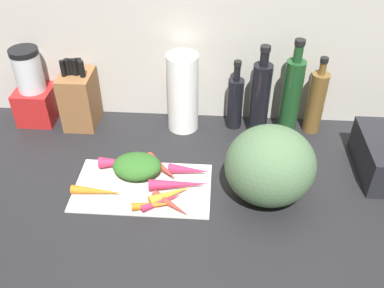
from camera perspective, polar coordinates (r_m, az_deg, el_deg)
ground_plane at (r=129.97cm, az=-0.87°, el=-5.77°), size 170.00×80.00×3.00cm
wall_back at (r=144.77cm, az=0.26°, el=14.13°), size 170.00×3.00×60.00cm
cutting_board at (r=128.18cm, az=-6.57°, el=-5.67°), size 40.12×22.73×0.80cm
carrot_0 at (r=122.64cm, az=-2.87°, el=-6.64°), size 12.50×9.21×2.99cm
carrot_1 at (r=119.99cm, az=-2.71°, el=-8.06°), size 12.21×9.88×2.48cm
carrot_2 at (r=125.11cm, az=-1.65°, el=-5.38°), size 18.21×5.16×3.40cm
carrot_3 at (r=120.37cm, az=-5.00°, el=-8.05°), size 12.94×4.73×2.36cm
carrot_4 at (r=121.31cm, az=-3.94°, el=-7.60°), size 11.96×8.39×2.12cm
carrot_5 at (r=129.92cm, az=-0.31°, el=-3.49°), size 13.20×4.04×3.10cm
carrot_6 at (r=130.93cm, az=-3.99°, el=-3.13°), size 12.08×12.11×3.38cm
carrot_7 at (r=134.21cm, az=-9.83°, el=-2.44°), size 11.77×4.47×3.60cm
carrot_8 at (r=126.52cm, az=-12.38°, el=-6.14°), size 15.66×3.21×2.56cm
carrot_greens_pile at (r=130.00cm, az=-7.32°, el=-2.93°), size 14.71×11.31×6.22cm
winter_squash at (r=119.20cm, az=10.31°, el=-2.87°), size 24.92×22.60×23.13cm
knife_block at (r=153.16cm, az=-14.71°, el=5.91°), size 10.77×13.49×25.08cm
blender_appliance at (r=159.08cm, az=-20.31°, el=6.63°), size 12.50×12.50×27.42cm
paper_towel_roll at (r=144.46cm, az=-1.24°, el=6.81°), size 10.47×10.47×27.49cm
bottle_0 at (r=147.78cm, az=5.73°, el=5.63°), size 5.41×5.41×25.07cm
bottle_1 at (r=143.37cm, az=9.02°, el=6.03°), size 6.29×6.29×32.13cm
bottle_2 at (r=144.29cm, az=13.03°, el=6.13°), size 6.25×6.25×34.43cm
bottle_3 at (r=149.86cm, az=16.12°, el=5.43°), size 5.86×5.86×27.58cm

